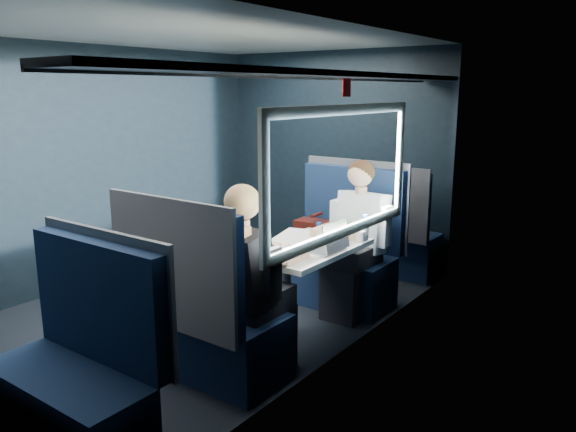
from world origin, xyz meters
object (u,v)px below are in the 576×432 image
Objects in this scene: man at (356,231)px; woman at (248,273)px; seat_row_front at (387,236)px; cup at (360,237)px; table at (302,256)px; seat_bay_near at (339,255)px; seat_bay_far at (203,319)px; laptop at (329,243)px; bottle_small at (365,229)px; seat_row_back at (79,376)px.

woman is (0.00, -1.41, 0.01)m from man.
cup is at bearing -71.66° from seat_row_front.
table is 0.79× the size of seat_bay_near.
seat_bay_near is at bearing 90.47° from seat_bay_far.
table is 1.82m from seat_row_front.
seat_bay_near is 0.92m from seat_row_front.
laptop is (0.43, 0.86, 0.39)m from seat_bay_far.
woman is at bearing -90.00° from man.
laptop is at bearing -4.29° from table.
woman is (0.25, -2.50, 0.32)m from seat_row_front.
woman is 1.15m from bottle_small.
seat_row_front is 5.73× the size of bottle_small.
woman reaches higher than seat_row_back.
seat_bay_near reaches higher than table.
seat_row_front is 3.82× the size of laptop.
seat_bay_near is at bearing 99.50° from woman.
woman reaches higher than cup.
table is 0.86× the size of seat_row_back.
man is 6.53× the size of bottle_small.
seat_row_back is (-0.18, -1.80, -0.25)m from table.
seat_bay_far reaches higher than laptop.
seat_bay_near and seat_bay_far have the same top height.
laptop is (0.25, -0.02, 0.14)m from table.
seat_row_front is 1.52m from bottle_small.
seat_bay_far is at bearing -146.18° from woman.
seat_row_back is at bearing -90.00° from seat_bay_far.
laptop is (0.44, -0.89, 0.38)m from seat_bay_near.
seat_bay_near is at bearing 90.31° from seat_row_back.
woman is 1.08m from cup.
bottle_small is at bearing 69.61° from seat_bay_far.
seat_bay_near is 1.09× the size of seat_row_back.
seat_row_front is 1.00× the size of seat_row_back.
seat_row_front is at bearing 90.00° from seat_row_back.
table is at bearing 175.71° from laptop.
seat_bay_near reaches higher than seat_row_front.
seat_row_front is at bearing 95.70° from woman.
table is 0.93m from seat_bay_far.
seat_bay_far is at bearing -116.52° from laptop.
laptop is at bearing -76.10° from man.
bottle_small is at bearing 77.76° from seat_row_back.
table is 0.76× the size of woman.
seat_bay_far is 0.43m from woman.
laptop is (0.43, -1.81, 0.39)m from seat_row_front.
man reaches higher than laptop.
seat_row_back is at bearing -102.93° from woman.
man reaches higher than seat_row_back.
woman reaches higher than table.
table is 1.82m from seat_row_back.
seat_row_front is at bearing 95.80° from table.
bottle_small is (0.23, 1.12, 0.10)m from woman.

